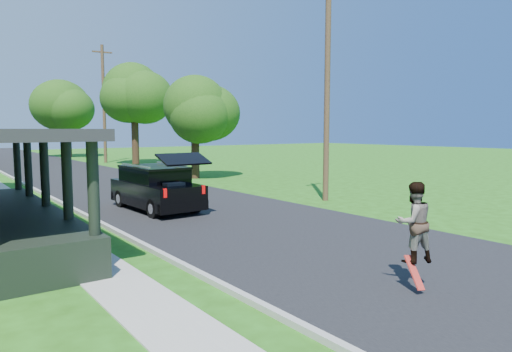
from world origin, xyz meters
TOP-DOWN VIEW (x-y plane):
  - ground at (0.00, 0.00)m, footprint 140.00×140.00m
  - street at (0.00, 20.00)m, footprint 8.00×120.00m
  - curb at (-4.05, 20.00)m, footprint 0.15×120.00m
  - black_suv at (-1.40, 8.16)m, footprint 2.04×4.97m
  - skateboarder at (-1.00, -3.00)m, footprint 0.93×0.83m
  - skateboard at (-1.19, -3.19)m, footprint 0.30×0.46m
  - tree_right_near at (5.46, 17.58)m, footprint 5.10×4.74m
  - tree_right_mid at (6.65, 30.66)m, footprint 6.25×6.29m
  - tree_right_far at (4.98, 46.28)m, footprint 7.60×7.74m
  - utility_pole_near at (5.63, 6.00)m, footprint 1.52×0.51m
  - utility_pole_far at (5.46, 35.02)m, footprint 1.81×0.32m

SIDE VIEW (x-z plane):
  - ground at x=0.00m, z-range 0.00..0.00m
  - street at x=0.00m, z-range -0.01..0.01m
  - curb at x=-4.05m, z-range -0.06..0.06m
  - skateboard at x=-1.19m, z-range 0.07..0.67m
  - black_suv at x=-1.40m, z-range -0.27..2.02m
  - skateboarder at x=-1.00m, z-range 0.52..2.11m
  - tree_right_near at x=5.46m, z-range 1.15..7.94m
  - utility_pole_near at x=5.63m, z-range 0.14..9.61m
  - utility_pole_far at x=5.46m, z-range 0.16..11.13m
  - tree_right_far at x=4.98m, z-range 1.40..10.82m
  - tree_right_mid at x=6.65m, z-range 1.62..10.92m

